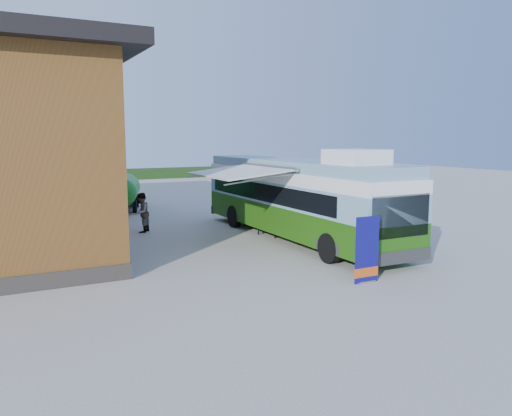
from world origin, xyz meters
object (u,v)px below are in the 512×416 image
picnic_table (279,220)px  slurry_tanker (124,190)px  banner (367,256)px  bus (297,196)px  person_a (319,229)px  person_b (141,213)px

picnic_table → slurry_tanker: slurry_tanker is taller
banner → slurry_tanker: (-2.98, 18.73, 0.37)m
bus → person_a: bus is taller
bus → person_b: (-5.58, 4.52, -0.96)m
bus → picnic_table: bearing=99.2°
slurry_tanker → bus: bearing=-51.8°
picnic_table → person_a: bearing=-102.3°
banner → person_a: 4.84m
banner → person_b: bearing=109.7°
bus → picnic_table: size_ratio=7.15×
person_a → picnic_table: bearing=67.9°
picnic_table → person_a: (-0.03, -3.18, 0.12)m
person_a → banner: bearing=-129.2°
picnic_table → person_a: 3.18m
bus → person_b: bearing=141.4°
bus → banner: (-1.67, -6.64, -1.05)m
person_a → slurry_tanker: size_ratio=0.28×
person_b → slurry_tanker: bearing=-151.1°
bus → slurry_tanker: size_ratio=2.34×
banner → picnic_table: (1.49, 7.80, -0.17)m
banner → person_b: size_ratio=1.10×
picnic_table → banner: bearing=-112.6°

